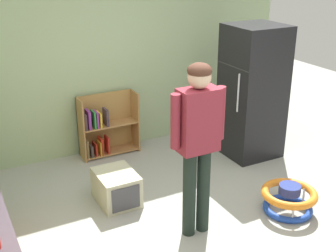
{
  "coord_description": "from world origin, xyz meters",
  "views": [
    {
      "loc": [
        -2.14,
        -3.24,
        2.68
      ],
      "look_at": [
        -0.18,
        0.45,
        1.0
      ],
      "focal_mm": 47.48,
      "sensor_mm": 36.0,
      "label": 1
    }
  ],
  "objects_px": {
    "baby_walker": "(289,198)",
    "pet_carrier": "(117,188)",
    "bookshelf": "(104,128)",
    "standing_person": "(198,135)",
    "refrigerator": "(253,92)"
  },
  "relations": [
    {
      "from": "refrigerator",
      "to": "bookshelf",
      "type": "xyz_separation_m",
      "value": [
        -1.78,
        0.91,
        -0.51
      ]
    },
    {
      "from": "standing_person",
      "to": "pet_carrier",
      "type": "height_order",
      "value": "standing_person"
    },
    {
      "from": "standing_person",
      "to": "baby_walker",
      "type": "bearing_deg",
      "value": -8.42
    },
    {
      "from": "baby_walker",
      "to": "pet_carrier",
      "type": "distance_m",
      "value": 1.9
    },
    {
      "from": "bookshelf",
      "to": "pet_carrier",
      "type": "xyz_separation_m",
      "value": [
        -0.33,
        -1.26,
        -0.2
      ]
    },
    {
      "from": "bookshelf",
      "to": "baby_walker",
      "type": "distance_m",
      "value": 2.64
    },
    {
      "from": "baby_walker",
      "to": "pet_carrier",
      "type": "xyz_separation_m",
      "value": [
        -1.57,
        1.06,
        0.02
      ]
    },
    {
      "from": "pet_carrier",
      "to": "bookshelf",
      "type": "bearing_deg",
      "value": 75.28
    },
    {
      "from": "refrigerator",
      "to": "baby_walker",
      "type": "relative_size",
      "value": 2.95
    },
    {
      "from": "bookshelf",
      "to": "standing_person",
      "type": "xyz_separation_m",
      "value": [
        0.16,
        -2.16,
        0.69
      ]
    },
    {
      "from": "standing_person",
      "to": "baby_walker",
      "type": "xyz_separation_m",
      "value": [
        1.08,
        -0.16,
        -0.9
      ]
    },
    {
      "from": "bookshelf",
      "to": "baby_walker",
      "type": "xyz_separation_m",
      "value": [
        1.24,
        -2.32,
        -0.22
      ]
    },
    {
      "from": "baby_walker",
      "to": "pet_carrier",
      "type": "relative_size",
      "value": 1.09
    },
    {
      "from": "standing_person",
      "to": "bookshelf",
      "type": "bearing_deg",
      "value": 94.28
    },
    {
      "from": "refrigerator",
      "to": "baby_walker",
      "type": "bearing_deg",
      "value": -111.1
    }
  ]
}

